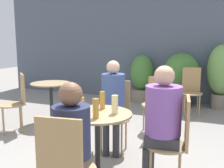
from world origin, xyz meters
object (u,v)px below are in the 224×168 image
object	(u,v)px
bistro_chair_0	(65,163)
potted_plant_0	(142,78)
bistro_chair_3	(157,100)
seated_person_1	(161,117)
beer_glass_0	(115,105)
seated_person_0	(72,138)
beer_glass_3	(96,108)
potted_plant_1	(181,75)
bistro_chair_1	(177,136)
beer_glass_2	(81,104)
bistro_chair_4	(191,87)
beer_glass_1	(102,100)
potted_plant_2	(221,73)
bistro_chair_5	(17,98)
bistro_chair_2	(116,109)
cafe_table_near	(97,128)
cafe_table_far	(51,92)
seated_person_2	(113,99)

from	to	relation	value
bistro_chair_0	potted_plant_0	size ratio (longest dim) A/B	0.83
bistro_chair_3	seated_person_1	size ratio (longest dim) A/B	0.76
beer_glass_0	bistro_chair_3	bearing A→B (deg)	86.82
seated_person_0	potted_plant_0	distance (m)	4.47
beer_glass_3	potted_plant_1	xyz separation A→B (m)	(0.26, 3.85, -0.12)
bistro_chair_1	beer_glass_2	world-z (taller)	bistro_chair_1
seated_person_0	beer_glass_3	xyz separation A→B (m)	(-0.03, 0.49, 0.13)
bistro_chair_1	potted_plant_1	xyz separation A→B (m)	(-0.49, 3.55, 0.15)
bistro_chair_4	beer_glass_1	distance (m)	2.94
bistro_chair_3	beer_glass_3	size ratio (longest dim) A/B	4.82
bistro_chair_0	beer_glass_3	size ratio (longest dim) A/B	4.82
bistro_chair_0	seated_person_0	bearing A→B (deg)	-90.00
beer_glass_2	potted_plant_2	bearing A→B (deg)	70.21
bistro_chair_1	seated_person_1	bearing A→B (deg)	-90.00
seated_person_1	potted_plant_2	world-z (taller)	potted_plant_2
bistro_chair_5	beer_glass_0	world-z (taller)	bistro_chair_5
beer_glass_2	beer_glass_0	bearing A→B (deg)	10.00
bistro_chair_1	bistro_chair_2	bearing A→B (deg)	-135.00
cafe_table_near	cafe_table_far	distance (m)	2.21
seated_person_0	beer_glass_2	size ratio (longest dim) A/B	7.45
seated_person_1	seated_person_0	bearing A→B (deg)	-44.97
bistro_chair_1	beer_glass_0	size ratio (longest dim) A/B	4.90
bistro_chair_4	seated_person_0	distance (m)	3.75
cafe_table_far	beer_glass_3	size ratio (longest dim) A/B	3.74
seated_person_1	bistro_chair_5	bearing A→B (deg)	-115.44
seated_person_1	potted_plant_1	distance (m)	3.59
bistro_chair_0	beer_glass_2	world-z (taller)	bistro_chair_0
cafe_table_near	potted_plant_1	world-z (taller)	potted_plant_1
seated_person_0	seated_person_1	xyz separation A→B (m)	(0.56, 0.76, 0.03)
bistro_chair_2	bistro_chair_5	distance (m)	1.78
cafe_table_far	bistro_chair_5	world-z (taller)	bistro_chair_5
seated_person_2	beer_glass_2	xyz separation A→B (m)	(-0.09, -0.68, 0.07)
seated_person_0	bistro_chair_5	bearing A→B (deg)	-46.14
seated_person_1	beer_glass_0	world-z (taller)	seated_person_1
cafe_table_near	bistro_chair_2	distance (m)	0.83
bistro_chair_4	beer_glass_0	size ratio (longest dim) A/B	4.90
bistro_chair_0	potted_plant_2	xyz separation A→B (m)	(1.05, 4.59, 0.24)
bistro_chair_4	seated_person_0	world-z (taller)	seated_person_0
seated_person_2	beer_glass_0	bearing A→B (deg)	-74.05
beer_glass_2	seated_person_0	bearing A→B (deg)	-66.34
bistro_chair_1	seated_person_0	world-z (taller)	seated_person_0
bistro_chair_1	seated_person_2	bearing A→B (deg)	-129.09
cafe_table_near	potted_plant_0	distance (m)	3.80
bistro_chair_5	seated_person_2	xyz separation A→B (m)	(1.80, -0.22, 0.18)
beer_glass_1	potted_plant_1	bearing A→B (deg)	84.18
bistro_chair_0	bistro_chair_1	size ratio (longest dim) A/B	1.00
seated_person_2	potted_plant_1	size ratio (longest dim) A/B	1.02
bistro_chair_1	bistro_chair_5	world-z (taller)	same
seated_person_0	beer_glass_3	bearing A→B (deg)	-95.04
cafe_table_near	beer_glass_2	xyz separation A→B (m)	(-0.19, -0.01, 0.24)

